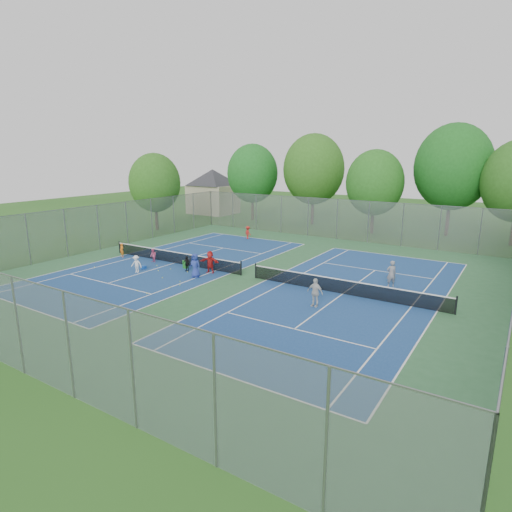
{
  "coord_description": "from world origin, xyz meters",
  "views": [
    {
      "loc": [
        16.01,
        -23.97,
        8.52
      ],
      "look_at": [
        0.0,
        1.0,
        1.3
      ],
      "focal_mm": 30.0,
      "sensor_mm": 36.0,
      "label": 1
    }
  ],
  "objects_px": {
    "net_left": "(174,258)",
    "ball_crate": "(144,267)",
    "ball_hopper": "(186,264)",
    "instructor": "(391,274)",
    "net_right": "(343,287)"
  },
  "relations": [
    {
      "from": "net_left",
      "to": "ball_crate",
      "type": "relative_size",
      "value": 42.61
    },
    {
      "from": "ball_hopper",
      "to": "instructor",
      "type": "relative_size",
      "value": 0.36
    },
    {
      "from": "net_right",
      "to": "ball_crate",
      "type": "distance_m",
      "value": 14.95
    },
    {
      "from": "ball_crate",
      "to": "ball_hopper",
      "type": "height_order",
      "value": "ball_hopper"
    },
    {
      "from": "net_left",
      "to": "instructor",
      "type": "relative_size",
      "value": 7.37
    },
    {
      "from": "net_left",
      "to": "ball_hopper",
      "type": "distance_m",
      "value": 1.91
    },
    {
      "from": "net_left",
      "to": "net_right",
      "type": "bearing_deg",
      "value": 0.0
    },
    {
      "from": "net_right",
      "to": "ball_hopper",
      "type": "height_order",
      "value": "net_right"
    },
    {
      "from": "ball_hopper",
      "to": "instructor",
      "type": "height_order",
      "value": "instructor"
    },
    {
      "from": "ball_crate",
      "to": "instructor",
      "type": "relative_size",
      "value": 0.17
    },
    {
      "from": "ball_crate",
      "to": "net_right",
      "type": "bearing_deg",
      "value": 9.72
    },
    {
      "from": "net_left",
      "to": "ball_hopper",
      "type": "bearing_deg",
      "value": -21.06
    },
    {
      "from": "net_right",
      "to": "ball_crate",
      "type": "bearing_deg",
      "value": -170.28
    },
    {
      "from": "net_left",
      "to": "ball_hopper",
      "type": "relative_size",
      "value": 20.74
    },
    {
      "from": "ball_hopper",
      "to": "ball_crate",
      "type": "bearing_deg",
      "value": -143.82
    }
  ]
}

